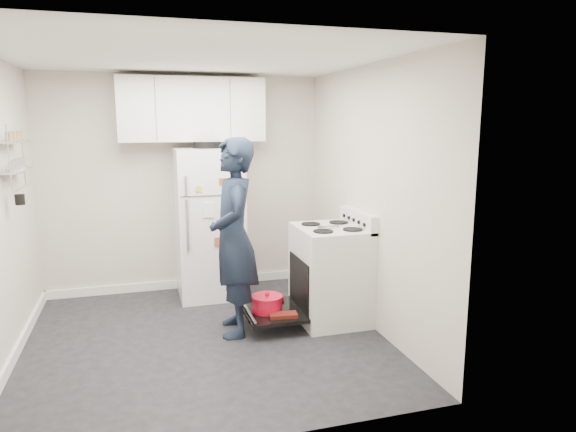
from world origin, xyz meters
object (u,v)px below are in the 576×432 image
object	(u,v)px
electric_range	(329,275)
person	(234,238)
open_oven_door	(270,307)
refrigerator	(209,222)

from	to	relation	value
electric_range	person	bearing A→B (deg)	-177.98
open_oven_door	refrigerator	distance (m)	1.35
electric_range	person	world-z (taller)	person
electric_range	person	distance (m)	1.06
person	refrigerator	bearing A→B (deg)	-171.60
refrigerator	person	xyz separation A→B (m)	(0.07, -1.13, 0.07)
electric_range	open_oven_door	bearing A→B (deg)	-179.36
open_oven_door	refrigerator	bearing A→B (deg)	110.65
electric_range	refrigerator	distance (m)	1.55
electric_range	refrigerator	size ratio (longest dim) A/B	0.63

